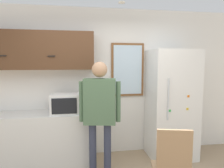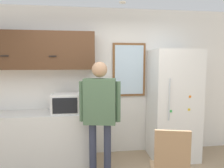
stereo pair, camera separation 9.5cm
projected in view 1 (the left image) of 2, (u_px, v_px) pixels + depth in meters
back_wall at (98, 83)px, 3.72m from camera, size 6.00×0.06×2.70m
counter at (32, 140)px, 3.32m from camera, size 2.10×0.57×0.89m
upper_cabinets at (30, 51)px, 3.29m from camera, size 2.10×0.34×0.63m
microwave at (68, 103)px, 3.31m from camera, size 0.55×0.41×0.32m
person at (100, 107)px, 2.96m from camera, size 0.61×0.30×1.73m
refrigerator at (171, 104)px, 3.61m from camera, size 0.81×0.67×1.94m
chair at (172, 166)px, 2.28m from camera, size 0.50×0.50×1.00m
window at (127, 70)px, 3.74m from camera, size 0.62×0.05×0.99m
ceiling_light at (122, 2)px, 3.20m from camera, size 0.11×0.11×0.01m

